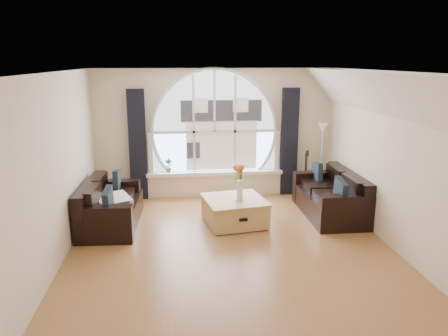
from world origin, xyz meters
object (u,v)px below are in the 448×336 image
Objects in this scene: sofa_left at (111,204)px; potted_plant at (169,166)px; floor_lamp at (321,162)px; vase_flowers at (240,178)px; guitar at (305,174)px; coffee_chest at (234,210)px; sofa_right at (330,195)px.

sofa_left is 1.85m from potted_plant.
floor_lamp is at bearing -7.76° from potted_plant.
vase_flowers reaches higher than guitar.
floor_lamp is (1.91, 1.32, -0.05)m from vase_flowers.
vase_flowers is (0.08, -0.06, 0.60)m from coffee_chest.
sofa_left is at bearing 174.30° from vase_flowers.
vase_flowers reaches higher than coffee_chest.
potted_plant is (-3.16, 0.43, -0.10)m from floor_lamp.
floor_lamp is at bearing 17.50° from sofa_left.
vase_flowers is 2.16m from potted_plant.
sofa_left is 4.32m from floor_lamp.
guitar is (-0.32, 0.05, -0.27)m from floor_lamp.
vase_flowers is at bearing -145.35° from floor_lamp.
floor_lamp reaches higher than coffee_chest.
vase_flowers is (2.25, -0.23, 0.45)m from sofa_left.
vase_flowers is at bearing -169.30° from sofa_right.
sofa_right reaches higher than coffee_chest.
floor_lamp reaches higher than sofa_left.
sofa_left reaches higher than coffee_chest.
vase_flowers reaches higher than sofa_right.
guitar reaches higher than potted_plant.
sofa_right is at bearing -67.58° from guitar.
sofa_left is 2.56× the size of vase_flowers.
floor_lamp reaches higher than vase_flowers.
potted_plant is (1.00, 1.53, 0.30)m from sofa_left.
potted_plant is at bearing -174.40° from guitar.
potted_plant reaches higher than sofa_left.
sofa_right is 2.65× the size of vase_flowers.
sofa_right is 1.80× the size of coffee_chest.
sofa_right is 1.75× the size of guitar.
sofa_right is (4.02, 0.09, 0.00)m from sofa_left.
potted_plant is (-1.25, 1.75, -0.16)m from vase_flowers.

